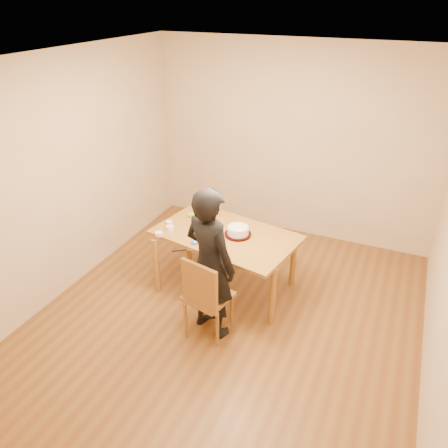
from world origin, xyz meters
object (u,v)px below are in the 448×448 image
at_px(dining_table, 226,235).
at_px(person, 210,264).
at_px(dining_chair, 209,296).
at_px(cake_plate, 238,234).
at_px(cake, 238,231).

bearing_deg(dining_table, person, -67.95).
height_order(dining_chair, cake_plate, cake_plate).
distance_m(dining_table, cake_plate, 0.15).
relative_size(dining_chair, cake_plate, 1.39).
relative_size(dining_chair, person, 0.26).
bearing_deg(person, cake_plate, -71.51).
relative_size(dining_table, cake, 6.54).
bearing_deg(dining_chair, cake, 103.29).
xyz_separation_m(dining_table, dining_chair, (0.15, -0.77, -0.28)).
bearing_deg(dining_table, dining_chair, -68.60).
xyz_separation_m(dining_chair, cake_plate, (-0.01, 0.80, 0.31)).
bearing_deg(person, dining_table, -60.54).
relative_size(cake_plate, cake, 1.24).
height_order(dining_table, dining_chair, dining_table).
distance_m(dining_chair, cake, 0.87).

